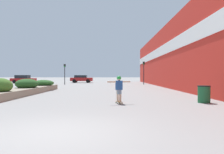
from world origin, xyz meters
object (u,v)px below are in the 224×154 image
object	(u,v)px
car_center_right	(23,79)
traffic_light_left	(65,70)
skateboard	(119,102)
car_leftmost	(82,79)
trash_bin	(204,94)
traffic_light_right	(144,69)
skateboarder	(119,86)
car_center_left	(189,79)

from	to	relation	value
car_center_right	traffic_light_left	distance (m)	10.61
skateboard	car_leftmost	bearing A→B (deg)	85.26
trash_bin	traffic_light_right	xyz separation A→B (m)	(-0.05, 22.92, 1.99)
traffic_light_left	traffic_light_right	world-z (taller)	traffic_light_right
traffic_light_left	traffic_light_right	distance (m)	12.54
skateboarder	traffic_light_right	bearing A→B (deg)	62.57
skateboarder	traffic_light_left	world-z (taller)	traffic_light_left
car_center_right	traffic_light_right	distance (m)	22.28
traffic_light_left	car_leftmost	bearing A→B (deg)	79.64
car_leftmost	traffic_light_left	bearing A→B (deg)	-10.36
trash_bin	skateboarder	bearing A→B (deg)	-175.70
skateboarder	car_center_right	world-z (taller)	car_center_right
car_leftmost	car_center_right	xyz separation A→B (m)	(-10.41, -2.51, -0.01)
traffic_light_left	traffic_light_right	bearing A→B (deg)	-0.71
car_center_right	traffic_light_right	size ratio (longest dim) A/B	1.18
skateboarder	car_leftmost	xyz separation A→B (m)	(-6.65, 31.46, -0.10)
car_center_right	car_center_left	bearing A→B (deg)	94.65
car_center_left	skateboard	bearing A→B (deg)	-24.43
skateboard	car_center_right	bearing A→B (deg)	103.84
trash_bin	car_center_left	xyz separation A→B (m)	(9.84, 31.17, 0.35)
skateboard	trash_bin	size ratio (longest dim) A/B	0.80
skateboarder	car_center_left	world-z (taller)	car_center_left
car_leftmost	skateboard	bearing A→B (deg)	11.93
skateboarder	car_leftmost	world-z (taller)	car_leftmost
car_center_left	car_center_right	xyz separation A→B (m)	(-31.37, -2.55, -0.03)
traffic_light_right	car_center_left	bearing A→B (deg)	39.81
car_leftmost	traffic_light_right	size ratio (longest dim) A/B	1.18
skateboard	traffic_light_left	xyz separation A→B (m)	(-8.12, 23.42, 2.15)
skateboarder	traffic_light_left	distance (m)	24.82
traffic_light_left	car_center_left	bearing A→B (deg)	19.83
skateboard	car_center_left	size ratio (longest dim) A/B	0.17
skateboard	car_center_right	distance (m)	33.61
skateboard	car_leftmost	xyz separation A→B (m)	(-6.65, 31.46, 0.72)
traffic_light_left	trash_bin	bearing A→B (deg)	-61.39
car_leftmost	traffic_light_right	world-z (taller)	traffic_light_right
skateboarder	car_center_right	bearing A→B (deg)	103.84
skateboard	skateboarder	xyz separation A→B (m)	(-0.00, -0.00, 0.82)
trash_bin	car_center_right	world-z (taller)	car_center_right
skateboard	car_leftmost	size ratio (longest dim) A/B	0.17
car_leftmost	traffic_light_right	xyz separation A→B (m)	(11.07, -8.20, 1.66)
skateboarder	traffic_light_right	size ratio (longest dim) A/B	0.36
car_center_right	traffic_light_right	xyz separation A→B (m)	(21.48, -5.69, 1.67)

